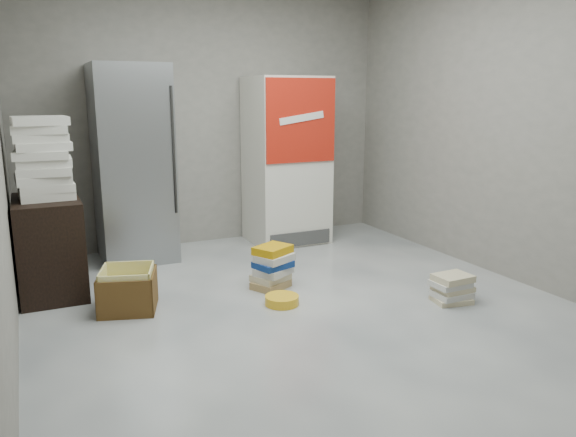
% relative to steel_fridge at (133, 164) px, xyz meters
% --- Properties ---
extents(ground, '(5.00, 5.00, 0.00)m').
position_rel_steel_fridge_xyz_m(ground, '(0.90, -2.13, -0.95)').
color(ground, silver).
rests_on(ground, ground).
extents(room_shell, '(4.04, 5.04, 2.82)m').
position_rel_steel_fridge_xyz_m(room_shell, '(0.90, -2.13, 0.85)').
color(room_shell, gray).
rests_on(room_shell, ground).
extents(steel_fridge, '(0.70, 0.72, 1.90)m').
position_rel_steel_fridge_xyz_m(steel_fridge, '(0.00, 0.00, 0.00)').
color(steel_fridge, '#929499').
rests_on(steel_fridge, ground).
extents(coke_cooler, '(0.80, 0.73, 1.80)m').
position_rel_steel_fridge_xyz_m(coke_cooler, '(1.65, -0.01, -0.05)').
color(coke_cooler, silver).
rests_on(coke_cooler, ground).
extents(wood_shelf, '(0.50, 0.80, 0.80)m').
position_rel_steel_fridge_xyz_m(wood_shelf, '(-0.83, -0.73, -0.55)').
color(wood_shelf, black).
rests_on(wood_shelf, ground).
extents(supply_box_stack, '(0.44, 0.44, 0.65)m').
position_rel_steel_fridge_xyz_m(supply_box_stack, '(-0.82, -0.73, 0.17)').
color(supply_box_stack, white).
rests_on(supply_box_stack, wood_shelf).
extents(phonebook_stack_main, '(0.40, 0.36, 0.36)m').
position_rel_steel_fridge_xyz_m(phonebook_stack_main, '(0.87, -1.39, -0.77)').
color(phonebook_stack_main, '#A38350').
rests_on(phonebook_stack_main, ground).
extents(phonebook_stack_side, '(0.32, 0.27, 0.23)m').
position_rel_steel_fridge_xyz_m(phonebook_stack_side, '(2.03, -2.30, -0.84)').
color(phonebook_stack_side, beige).
rests_on(phonebook_stack_side, ground).
extents(cardboard_box, '(0.51, 0.51, 0.33)m').
position_rel_steel_fridge_xyz_m(cardboard_box, '(-0.33, -1.38, -0.81)').
color(cardboard_box, yellow).
rests_on(cardboard_box, ground).
extents(bucket_lid, '(0.32, 0.32, 0.07)m').
position_rel_steel_fridge_xyz_m(bucket_lid, '(0.78, -1.78, -0.91)').
color(bucket_lid, yellow).
rests_on(bucket_lid, ground).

